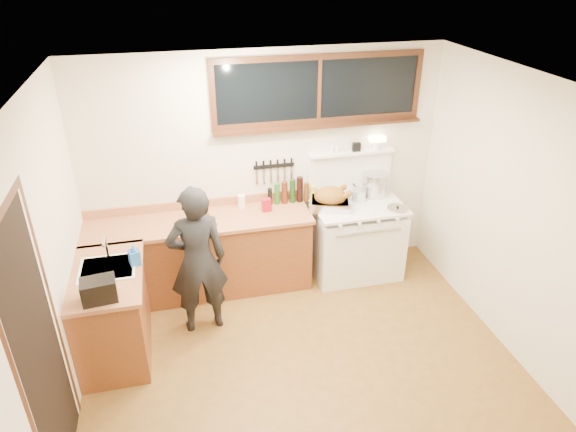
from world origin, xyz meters
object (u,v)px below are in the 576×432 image
object	(u,v)px
cutting_board	(198,216)
roast_turkey	(330,199)
vintage_stove	(355,237)
man	(198,261)

from	to	relation	value
cutting_board	roast_turkey	distance (m)	1.46
vintage_stove	roast_turkey	bearing A→B (deg)	-177.40
cutting_board	roast_turkey	bearing A→B (deg)	-1.18
vintage_stove	cutting_board	size ratio (longest dim) A/B	4.12
vintage_stove	roast_turkey	xyz separation A→B (m)	(-0.33, -0.02, 0.54)
cutting_board	roast_turkey	xyz separation A→B (m)	(1.46, -0.03, 0.05)
cutting_board	roast_turkey	world-z (taller)	roast_turkey
man	cutting_board	bearing A→B (deg)	83.34
man	roast_turkey	xyz separation A→B (m)	(1.53, 0.59, 0.21)
vintage_stove	man	distance (m)	1.99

